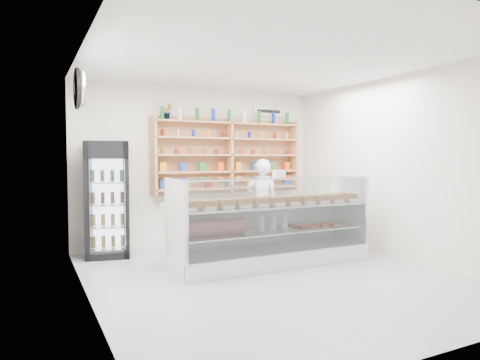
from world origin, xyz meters
TOP-DOWN VIEW (x-y plane):
  - room at (0.00, 0.00)m, footprint 5.00×5.00m
  - display_counter at (0.34, 0.58)m, footprint 2.94×0.88m
  - shop_worker at (0.92, 1.87)m, footprint 0.66×0.56m
  - drinks_cooler at (-1.70, 2.14)m, footprint 0.77×0.76m
  - wall_shelving at (0.50, 2.34)m, footprint 2.84×0.28m
  - potted_plant at (-0.66, 2.34)m, footprint 0.15×0.13m
  - security_mirror at (-2.17, 1.20)m, footprint 0.15×0.50m
  - wall_sign at (1.40, 2.47)m, footprint 0.62×0.03m

SIDE VIEW (x-z plane):
  - display_counter at x=0.34m, z-range -0.29..0.99m
  - shop_worker at x=0.92m, z-range 0.00..1.53m
  - drinks_cooler at x=-1.70m, z-range 0.00..1.81m
  - room at x=0.00m, z-range -1.10..3.90m
  - wall_shelving at x=0.50m, z-range 0.93..2.26m
  - potted_plant at x=-0.66m, z-range 2.20..2.47m
  - security_mirror at x=-2.17m, z-range 2.20..2.70m
  - wall_sign at x=1.40m, z-range 2.35..2.55m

